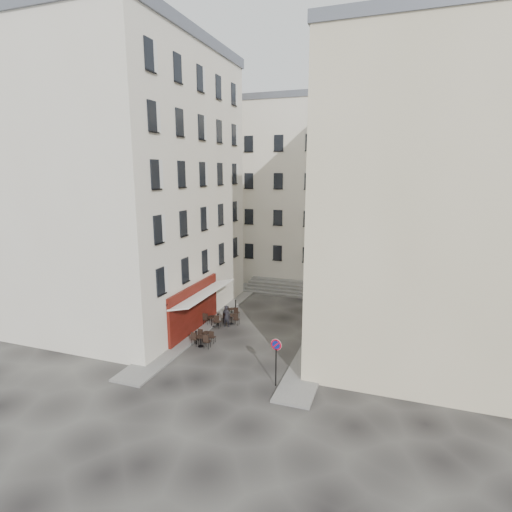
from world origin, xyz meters
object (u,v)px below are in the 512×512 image
at_px(no_parking_sign, 276,353).
at_px(bistro_table_b, 207,336).
at_px(bistro_table_a, 201,340).
at_px(pedestrian, 226,316).

height_order(no_parking_sign, bistro_table_b, no_parking_sign).
bearing_deg(bistro_table_a, no_parking_sign, -26.89).
relative_size(no_parking_sign, bistro_table_b, 2.18).
height_order(bistro_table_b, pedestrian, pedestrian).
relative_size(bistro_table_b, pedestrian, 0.74).
distance_m(no_parking_sign, bistro_table_a, 6.94).
bearing_deg(pedestrian, bistro_table_a, 90.02).
xyz_separation_m(bistro_table_a, pedestrian, (0.17, 3.82, 0.34)).
bearing_deg(bistro_table_b, bistro_table_a, -91.66).
bearing_deg(no_parking_sign, bistro_table_a, 163.06).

